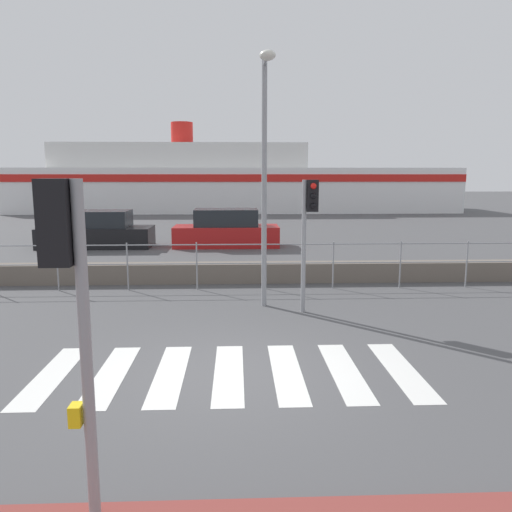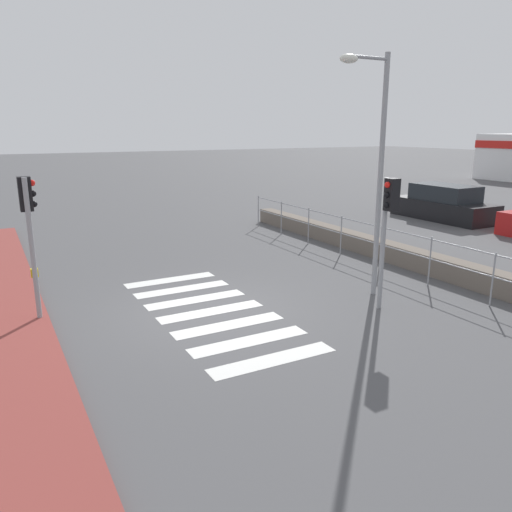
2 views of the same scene
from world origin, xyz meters
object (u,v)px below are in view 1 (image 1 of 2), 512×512
Objects in this scene: streetlamp at (265,153)px; parked_car_black at (97,232)px; parked_car_red at (226,231)px; traffic_light_far at (309,216)px; traffic_light_near at (69,284)px; ferry_boat at (224,183)px.

streetlamp is 12.27m from parked_car_black.
streetlamp is at bearing -83.98° from parked_car_red.
streetlamp reaches higher than traffic_light_far.
parked_car_red is (0.91, 17.09, -1.49)m from traffic_light_near.
ferry_boat is (-1.64, 31.43, -1.17)m from streetlamp.
parked_car_red is at bearing 100.94° from traffic_light_far.
parked_car_red is at bearing 86.94° from traffic_light_near.
traffic_light_far is (2.91, 6.76, -0.02)m from traffic_light_near.
traffic_light_far is at bearing -85.36° from ferry_boat.
parked_car_black is 1.04× the size of parked_car_red.
traffic_light_far is 0.63× the size of parked_car_black.
traffic_light_far is 0.53× the size of streetlamp.
parked_car_red is (0.58, -21.42, -1.64)m from ferry_boat.
traffic_light_near reaches higher than parked_car_black.
traffic_light_far is at bearing -18.42° from streetlamp.
traffic_light_near reaches higher than traffic_light_far.
parked_car_black is at bearing 104.83° from traffic_light_near.
streetlamp is (-0.94, 0.31, 1.35)m from traffic_light_far.
traffic_light_near is 1.03× the size of traffic_light_far.
traffic_light_near is at bearing -113.30° from traffic_light_far.
parked_car_red reaches higher than parked_car_black.
ferry_boat is 7.78× the size of parked_car_black.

